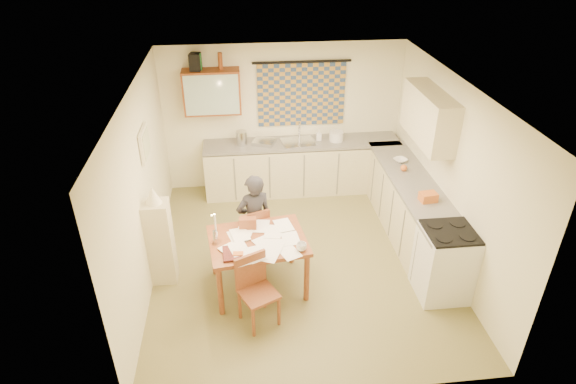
{
  "coord_description": "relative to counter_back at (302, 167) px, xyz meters",
  "views": [
    {
      "loc": [
        -0.76,
        -5.39,
        4.25
      ],
      "look_at": [
        -0.14,
        0.2,
        0.98
      ],
      "focal_mm": 30.0,
      "sensor_mm": 36.0,
      "label": 1
    }
  ],
  "objects": [
    {
      "name": "bottle_green",
      "position": [
        -1.59,
        0.13,
        1.83
      ],
      "size": [
        0.09,
        0.09,
        0.26
      ],
      "primitive_type": "cylinder",
      "rotation": [
        0.0,
        0.0,
        -0.33
      ],
      "color": "#195926",
      "rests_on": "wall_cabinet"
    },
    {
      "name": "bowl",
      "position": [
        1.41,
        -0.9,
        0.49
      ],
      "size": [
        0.35,
        0.35,
        0.05
      ],
      "primitive_type": "imported",
      "rotation": [
        0.0,
        0.0,
        0.42
      ],
      "color": "white",
      "rests_on": "counter_right"
    },
    {
      "name": "soap_bottle",
      "position": [
        0.29,
        0.05,
        0.56
      ],
      "size": [
        0.09,
        0.09,
        0.18
      ],
      "primitive_type": "imported",
      "rotation": [
        0.0,
        0.0,
        -0.02
      ],
      "color": "white",
      "rests_on": "counter_back"
    },
    {
      "name": "mug",
      "position": [
        -0.38,
        -2.75,
        0.35
      ],
      "size": [
        0.22,
        0.22,
        0.1
      ],
      "primitive_type": "imported",
      "rotation": [
        0.0,
        0.0,
        0.44
      ],
      "color": "white",
      "rests_on": "dining_table"
    },
    {
      "name": "chair_near",
      "position": [
        -0.93,
        -3.09,
        -0.18
      ],
      "size": [
        0.53,
        0.53,
        0.88
      ],
      "rotation": [
        0.0,
        0.0,
        0.45
      ],
      "color": "brown",
      "rests_on": "floor"
    },
    {
      "name": "wall_right",
      "position": [
        1.72,
        -1.95,
        0.8
      ],
      "size": [
        0.02,
        4.5,
        2.5
      ],
      "primitive_type": "cube",
      "color": "#F0EBC3",
      "rests_on": "floor"
    },
    {
      "name": "book",
      "position": [
        -1.27,
        -2.63,
        0.31
      ],
      "size": [
        0.21,
        0.26,
        0.02
      ],
      "primitive_type": "imported",
      "rotation": [
        0.0,
        0.0,
        -0.1
      ],
      "color": "#CF6626",
      "rests_on": "dining_table"
    },
    {
      "name": "orange_bag",
      "position": [
        1.41,
        -2.08,
        0.53
      ],
      "size": [
        0.24,
        0.19,
        0.12
      ],
      "primitive_type": "cube",
      "rotation": [
        0.0,
        0.0,
        0.12
      ],
      "color": "#CF6626",
      "rests_on": "counter_right"
    },
    {
      "name": "eyeglasses",
      "position": [
        -0.7,
        -2.73,
        0.31
      ],
      "size": [
        0.14,
        0.06,
        0.02
      ],
      "primitive_type": "cube",
      "rotation": [
        0.0,
        0.0,
        -0.15
      ],
      "color": "black",
      "rests_on": "dining_table"
    },
    {
      "name": "sink",
      "position": [
        -0.06,
        0.0,
        0.43
      ],
      "size": [
        0.6,
        0.52,
        0.1
      ],
      "primitive_type": "cube",
      "rotation": [
        0.0,
        0.0,
        0.13
      ],
      "color": "silver",
      "rests_on": "counter_back"
    },
    {
      "name": "framed_print",
      "position": [
        -2.26,
        -1.55,
        1.25
      ],
      "size": [
        0.04,
        0.5,
        0.4
      ],
      "primitive_type": "cube",
      "color": "#ECE6C4",
      "rests_on": "wall_left"
    },
    {
      "name": "window_blind",
      "position": [
        0.01,
        0.27,
        1.2
      ],
      "size": [
        1.45,
        0.03,
        1.05
      ],
      "primitive_type": "cube",
      "color": "navy",
      "rests_on": "wall_back"
    },
    {
      "name": "bottle_brown",
      "position": [
        -1.27,
        0.13,
        1.83
      ],
      "size": [
        0.07,
        0.07,
        0.26
      ],
      "primitive_type": "cylinder",
      "rotation": [
        0.0,
        0.0,
        0.05
      ],
      "color": "#692E0F",
      "rests_on": "wall_cabinet"
    },
    {
      "name": "stove",
      "position": [
        1.41,
        -2.84,
        0.03
      ],
      "size": [
        0.62,
        0.62,
        0.96
      ],
      "color": "white",
      "rests_on": "floor"
    },
    {
      "name": "floor",
      "position": [
        -0.29,
        -1.95,
        -0.46
      ],
      "size": [
        4.0,
        4.5,
        0.02
      ],
      "primitive_type": "cube",
      "color": "olive",
      "rests_on": "ground"
    },
    {
      "name": "orange_box",
      "position": [
        -1.13,
        -2.78,
        0.32
      ],
      "size": [
        0.13,
        0.09,
        0.04
      ],
      "primitive_type": "cube",
      "rotation": [
        0.0,
        0.0,
        -0.07
      ],
      "color": "#CF6626",
      "rests_on": "dining_table"
    },
    {
      "name": "counter_back",
      "position": [
        0.0,
        0.0,
        0.0
      ],
      "size": [
        3.3,
        0.62,
        0.92
      ],
      "color": "beige",
      "rests_on": "floor"
    },
    {
      "name": "candle_holder",
      "position": [
        -1.4,
        -2.5,
        0.39
      ],
      "size": [
        0.07,
        0.07,
        0.18
      ],
      "primitive_type": "cylinder",
      "rotation": [
        0.0,
        0.0,
        -0.22
      ],
      "color": "silver",
      "rests_on": "dining_table"
    },
    {
      "name": "dining_table",
      "position": [
        -0.89,
        -2.47,
        -0.07
      ],
      "size": [
        1.29,
        1.04,
        0.75
      ],
      "rotation": [
        0.0,
        0.0,
        0.13
      ],
      "color": "brown",
      "rests_on": "floor"
    },
    {
      "name": "upper_cabinet_right",
      "position": [
        1.54,
        -1.4,
        1.4
      ],
      "size": [
        0.34,
        1.3,
        0.7
      ],
      "primitive_type": "cube",
      "color": "beige",
      "rests_on": "wall_right"
    },
    {
      "name": "shelf_stand",
      "position": [
        -2.13,
        -2.18,
        0.14
      ],
      "size": [
        0.32,
        0.3,
        1.18
      ],
      "primitive_type": "cube",
      "color": "beige",
      "rests_on": "floor"
    },
    {
      "name": "fruit_orange",
      "position": [
        1.36,
        -1.21,
        0.52
      ],
      "size": [
        0.1,
        0.1,
        0.1
      ],
      "primitive_type": "sphere",
      "color": "#CF6626",
      "rests_on": "counter_right"
    },
    {
      "name": "print_canvas",
      "position": [
        -2.23,
        -1.55,
        1.25
      ],
      "size": [
        0.01,
        0.42,
        0.32
      ],
      "primitive_type": "cube",
      "color": "white",
      "rests_on": "wall_left"
    },
    {
      "name": "candle",
      "position": [
        -1.39,
        -2.47,
        0.59
      ],
      "size": [
        0.03,
        0.03,
        0.22
      ],
      "primitive_type": "cylinder",
      "rotation": [
        0.0,
        0.0,
        0.29
      ],
      "color": "white",
      "rests_on": "dining_table"
    },
    {
      "name": "tap",
      "position": [
        -0.02,
        0.18,
        0.61
      ],
      "size": [
        0.04,
        0.04,
        0.28
      ],
      "primitive_type": "cylinder",
      "rotation": [
        0.0,
        0.0,
        0.38
      ],
      "color": "silver",
      "rests_on": "counter_back"
    },
    {
      "name": "counter_right",
      "position": [
        1.41,
        -1.6,
        -0.0
      ],
      "size": [
        0.62,
        2.95,
        0.92
      ],
      "color": "beige",
      "rests_on": "floor"
    },
    {
      "name": "wall_cabinet_glass",
      "position": [
        -1.44,
        -0.04,
        1.35
      ],
      "size": [
        0.84,
        0.02,
        0.64
      ],
      "primitive_type": "cube",
      "color": "#99B2A5",
      "rests_on": "wall_back"
    },
    {
      "name": "speaker",
      "position": [
        -1.65,
        0.13,
        1.83
      ],
      "size": [
        0.19,
        0.22,
        0.26
      ],
      "primitive_type": "cube",
      "rotation": [
        0.0,
        0.0,
        -0.17
      ],
      "color": "black",
      "rests_on": "wall_cabinet"
    },
    {
      "name": "kettle",
      "position": [
        -1.01,
        0.0,
        0.59
      ],
      "size": [
        0.19,
        0.19,
        0.24
      ],
      "primitive_type": "cylinder",
      "rotation": [
        0.0,
        0.0,
        -0.08
      ],
      "color": "silver",
      "rests_on": "counter_back"
    },
    {
      "name": "papers",
      "position": [
        -0.9,
        -2.58,
        0.31
      ],
      "size": [
        1.02,
        1.0,
        0.03
      ],
      "rotation": [
        0.0,
        0.0,
        0.13
      ],
      "color": "white",
      "rests_on": "dining_table"
    },
    {
      "name": "wall_front",
      "position": [
        -0.29,
        -4.21,
        0.8
      ],
      "size": [
        4.0,
        0.02,
        2.5
      ],
      "primitive_type": "cube",
      "color": "#F0EBC3",
      "rests_on": "floor"
    },
    {
      "name": "wall_back",
      "position": [
        -0.29,
        0.31,
        0.8
      ],
      "size": [
        4.0,
        0.02,
        2.5
      ],
      "primitive_type": "cube",
      "color": "#F0EBC3",
      "rests_on": "floor"
    },
    {
      "name": "lampshade",
      "position": [
        -2.13,
        -2.18,
        0.84
      ],
      "size": [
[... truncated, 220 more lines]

